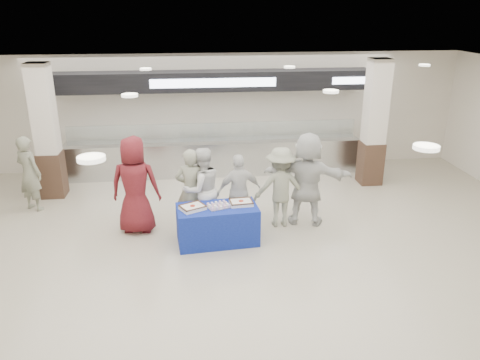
{
  "coord_description": "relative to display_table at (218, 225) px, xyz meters",
  "views": [
    {
      "loc": [
        -0.66,
        -6.91,
        4.39
      ],
      "look_at": [
        0.29,
        1.6,
        1.19
      ],
      "focal_mm": 35.0,
      "sensor_mm": 36.0,
      "label": 1
    }
  ],
  "objects": [
    {
      "name": "soldier_b",
      "position": [
        1.36,
        0.64,
        0.48
      ],
      "size": [
        1.12,
        0.67,
        1.71
      ],
      "primitive_type": "imported",
      "rotation": [
        0.0,
        0.0,
        3.11
      ],
      "color": "gray",
      "rests_on": "ground"
    },
    {
      "name": "sheet_cake_right",
      "position": [
        0.47,
        0.08,
        0.42
      ],
      "size": [
        0.46,
        0.37,
        0.09
      ],
      "color": "white",
      "rests_on": "display_table"
    },
    {
      "name": "soldier_a",
      "position": [
        -0.49,
        0.64,
        0.5
      ],
      "size": [
        0.68,
        0.49,
        1.74
      ],
      "primitive_type": "imported",
      "rotation": [
        0.0,
        0.0,
        3.02
      ],
      "color": "gray",
      "rests_on": "ground"
    },
    {
      "name": "chef_tall",
      "position": [
        -0.27,
        0.64,
        0.5
      ],
      "size": [
        1.05,
        0.95,
        1.76
      ],
      "primitive_type": "imported",
      "rotation": [
        0.0,
        0.0,
        3.54
      ],
      "color": "silver",
      "rests_on": "ground"
    },
    {
      "name": "column_right",
      "position": [
        4.18,
        2.87,
        1.15
      ],
      "size": [
        0.55,
        0.55,
        3.2
      ],
      "color": "#382419",
      "rests_on": "ground"
    },
    {
      "name": "cupcake_tray",
      "position": [
        0.03,
        -0.01,
        0.41
      ],
      "size": [
        0.49,
        0.43,
        0.07
      ],
      "color": "#A9AAAE",
      "rests_on": "display_table"
    },
    {
      "name": "column_left",
      "position": [
        -3.82,
        2.87,
        1.15
      ],
      "size": [
        0.55,
        0.55,
        3.2
      ],
      "color": "#382419",
      "rests_on": "ground"
    },
    {
      "name": "soldier_bg",
      "position": [
        -4.08,
        2.06,
        0.49
      ],
      "size": [
        0.75,
        0.68,
        1.73
      ],
      "primitive_type": "imported",
      "rotation": [
        0.0,
        0.0,
        2.6
      ],
      "color": "gray",
      "rests_on": "ground"
    },
    {
      "name": "civilian_white",
      "position": [
        1.92,
        0.67,
        0.62
      ],
      "size": [
        1.94,
        1.06,
        2.0
      ],
      "primitive_type": "imported",
      "rotation": [
        0.0,
        0.0,
        2.87
      ],
      "color": "silver",
      "rests_on": "ground"
    },
    {
      "name": "serving_line",
      "position": [
        0.19,
        4.06,
        0.78
      ],
      "size": [
        8.7,
        0.85,
        2.8
      ],
      "color": "silver",
      "rests_on": "ground"
    },
    {
      "name": "civilian_maroon",
      "position": [
        -1.6,
        0.68,
        0.63
      ],
      "size": [
        1.06,
        0.76,
        2.02
      ],
      "primitive_type": "imported",
      "rotation": [
        0.0,
        0.0,
        3.02
      ],
      "color": "maroon",
      "rests_on": "ground"
    },
    {
      "name": "ground",
      "position": [
        0.18,
        -1.33,
        -0.38
      ],
      "size": [
        14.0,
        14.0,
        0.0
      ],
      "primitive_type": "plane",
      "color": "beige",
      "rests_on": "ground"
    },
    {
      "name": "chef_short",
      "position": [
        0.5,
        0.64,
        0.42
      ],
      "size": [
        0.98,
        0.52,
        1.59
      ],
      "primitive_type": "imported",
      "rotation": [
        0.0,
        0.0,
        3.29
      ],
      "color": "silver",
      "rests_on": "ground"
    },
    {
      "name": "sheet_cake_left",
      "position": [
        -0.47,
        -0.06,
        0.42
      ],
      "size": [
        0.55,
        0.51,
        0.09
      ],
      "color": "white",
      "rests_on": "display_table"
    },
    {
      "name": "display_table",
      "position": [
        0.0,
        0.0,
        0.0
      ],
      "size": [
        1.61,
        0.92,
        0.75
      ],
      "primitive_type": "cube",
      "rotation": [
        0.0,
        0.0,
        0.09
      ],
      "color": "#162D99",
      "rests_on": "ground"
    }
  ]
}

